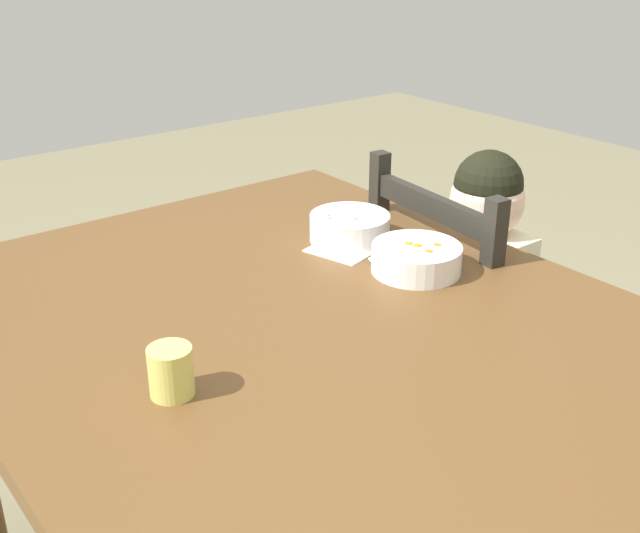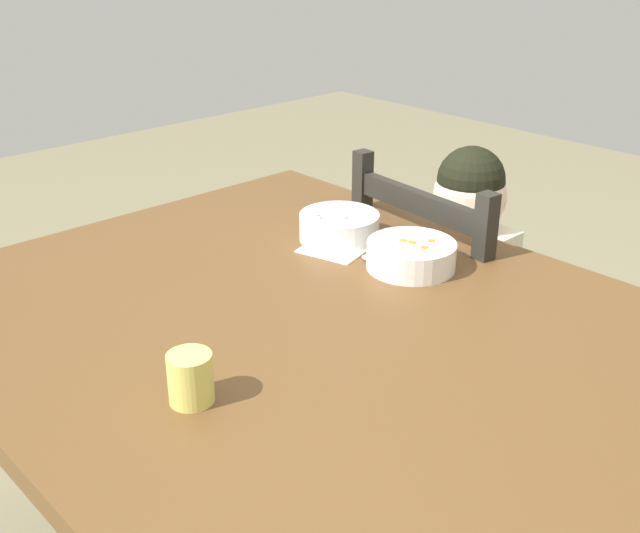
{
  "view_description": "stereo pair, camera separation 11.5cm",
  "coord_description": "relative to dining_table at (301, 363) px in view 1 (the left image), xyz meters",
  "views": [
    {
      "loc": [
        0.97,
        -0.71,
        1.41
      ],
      "look_at": [
        -0.06,
        0.09,
        0.82
      ],
      "focal_mm": 43.62,
      "sensor_mm": 36.0,
      "label": 1
    },
    {
      "loc": [
        0.9,
        -0.8,
        1.41
      ],
      "look_at": [
        -0.06,
        0.09,
        0.82
      ],
      "focal_mm": 43.62,
      "sensor_mm": 36.0,
      "label": 2
    }
  ],
  "objects": [
    {
      "name": "dining_table",
      "position": [
        0.0,
        0.0,
        0.0
      ],
      "size": [
        1.33,
        1.08,
        0.77
      ],
      "color": "brown",
      "rests_on": "ground"
    },
    {
      "name": "dining_chair",
      "position": [
        -0.12,
        0.59,
        -0.24
      ],
      "size": [
        0.46,
        0.46,
        0.91
      ],
      "color": "black",
      "rests_on": "ground"
    },
    {
      "name": "child_figure",
      "position": [
        -0.11,
        0.58,
        -0.06
      ],
      "size": [
        0.32,
        0.31,
        0.94
      ],
      "color": "beige",
      "rests_on": "ground"
    },
    {
      "name": "bowl_of_peas",
      "position": [
        -0.21,
        0.29,
        0.13
      ],
      "size": [
        0.17,
        0.17,
        0.06
      ],
      "color": "white",
      "rests_on": "dining_table"
    },
    {
      "name": "bowl_of_carrots",
      "position": [
        -0.01,
        0.29,
        0.13
      ],
      "size": [
        0.18,
        0.18,
        0.06
      ],
      "color": "white",
      "rests_on": "dining_table"
    },
    {
      "name": "spoon",
      "position": [
        -0.07,
        0.26,
        0.1
      ],
      "size": [
        0.14,
        0.06,
        0.01
      ],
      "color": "silver",
      "rests_on": "dining_table"
    },
    {
      "name": "drinking_cup",
      "position": [
        0.08,
        -0.29,
        0.14
      ],
      "size": [
        0.07,
        0.07,
        0.08
      ],
      "primitive_type": "cylinder",
      "color": "#D9D464",
      "rests_on": "dining_table"
    },
    {
      "name": "paper_napkin",
      "position": [
        -0.18,
        0.24,
        0.1
      ],
      "size": [
        0.15,
        0.14,
        0.0
      ],
      "primitive_type": "cube",
      "rotation": [
        0.0,
        0.0,
        0.27
      ],
      "color": "white",
      "rests_on": "dining_table"
    }
  ]
}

